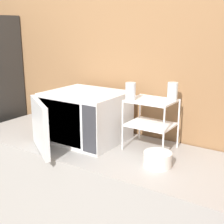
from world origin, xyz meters
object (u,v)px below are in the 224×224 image
Objects in this scene: microwave at (84,117)px; glass_back_right at (173,91)px; glass_front_left at (131,91)px; bowl at (158,159)px; dish_rack at (151,114)px.

glass_back_right reaches higher than microwave.
glass_front_left is 0.68× the size of bowl.
dish_rack reaches higher than bowl.
dish_rack is 2.98× the size of glass_front_left.
bowl is (0.15, -0.21, -0.19)m from dish_rack.
dish_rack is at bearing 36.82° from glass_front_left.
microwave is 0.60m from glass_back_right.
glass_front_left is 1.00× the size of glass_back_right.
bowl is (0.25, -0.13, -0.33)m from glass_front_left.
microwave reaches higher than bowl.
microwave is at bearing -162.59° from glass_back_right.
microwave is 2.09× the size of dish_rack.
microwave is 0.40m from glass_front_left.
bowl is at bearing -9.86° from microwave.
glass_back_right is (0.54, 0.17, 0.20)m from microwave.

